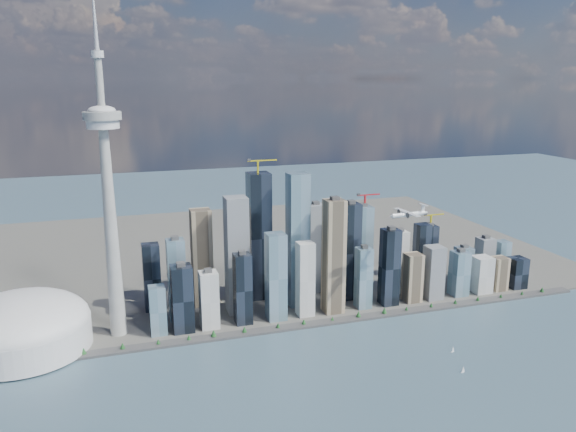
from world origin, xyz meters
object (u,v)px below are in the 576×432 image
object	(u,v)px
airplane	(409,214)
sailboat_west	(463,370)
needle_tower	(108,194)
sailboat_east	(453,350)
dome_stadium	(22,326)

from	to	relation	value
airplane	sailboat_west	xyz separation A→B (m)	(-4.72, -182.87, -188.02)
needle_tower	sailboat_east	distance (m)	582.04
airplane	sailboat_west	distance (m)	262.32
needle_tower	dome_stadium	world-z (taller)	needle_tower
needle_tower	sailboat_east	world-z (taller)	needle_tower
sailboat_east	needle_tower	bearing A→B (deg)	135.80
needle_tower	sailboat_west	size ratio (longest dim) A/B	54.12
needle_tower	sailboat_east	xyz separation A→B (m)	(488.17, -215.15, -232.75)
needle_tower	dome_stadium	bearing A→B (deg)	-175.91
sailboat_west	sailboat_east	bearing A→B (deg)	56.24
sailboat_west	needle_tower	bearing A→B (deg)	136.25
needle_tower	sailboat_west	distance (m)	588.61
needle_tower	dome_stadium	size ratio (longest dim) A/B	2.75
airplane	sailboat_west	size ratio (longest dim) A/B	7.38
airplane	sailboat_east	distance (m)	226.49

